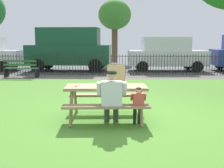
{
  "coord_description": "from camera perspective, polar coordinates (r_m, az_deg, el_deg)",
  "views": [
    {
      "loc": [
        -0.29,
        -6.49,
        1.78
      ],
      "look_at": [
        -0.37,
        -0.03,
        0.75
      ],
      "focal_mm": 44.38,
      "sensor_mm": 36.0,
      "label": 1
    }
  ],
  "objects": [
    {
      "name": "ground",
      "position": [
        8.4,
        2.67,
        -3.25
      ],
      "size": [
        28.0,
        11.44,
        0.02
      ],
      "primitive_type": "cube",
      "color": "#569533"
    },
    {
      "name": "cobblestone_walkway",
      "position": [
        13.35,
        1.94,
        1.38
      ],
      "size": [
        28.0,
        1.4,
        0.01
      ],
      "primitive_type": "cube",
      "color": "slate"
    },
    {
      "name": "street_asphalt",
      "position": [
        17.44,
        1.65,
        3.19
      ],
      "size": [
        28.0,
        6.85,
        0.01
      ],
      "primitive_type": "cube",
      "color": "#515154"
    },
    {
      "name": "picnic_table_foreground",
      "position": [
        6.21,
        -1.23,
        -1.94
      ],
      "size": [
        1.85,
        1.54,
        0.79
      ],
      "color": "#967E57",
      "rests_on": "ground"
    },
    {
      "name": "pizza_box_open",
      "position": [
        6.16,
        0.9,
        0.44
      ],
      "size": [
        0.41,
        0.45,
        0.46
      ],
      "color": "tan",
      "rests_on": "picnic_table_foreground"
    },
    {
      "name": "pizza_slice_on_table",
      "position": [
        6.09,
        -6.34,
        -0.48
      ],
      "size": [
        0.31,
        0.27,
        0.02
      ],
      "color": "#F4DC77",
      "rests_on": "picnic_table_foreground"
    },
    {
      "name": "adult_at_table",
      "position": [
        5.7,
        -0.08,
        -2.3
      ],
      "size": [
        0.62,
        0.6,
        1.19
      ],
      "color": "#414141",
      "rests_on": "ground"
    },
    {
      "name": "child_at_table",
      "position": [
        5.74,
        5.39,
        -3.78
      ],
      "size": [
        0.33,
        0.32,
        0.84
      ],
      "color": "black",
      "rests_on": "ground"
    },
    {
      "name": "iron_fence_streetside",
      "position": [
        13.98,
        1.89,
        3.97
      ],
      "size": [
        19.73,
        0.03,
        1.06
      ],
      "color": "#2D2823",
      "rests_on": "ground"
    },
    {
      "name": "park_bench_left",
      "position": [
        13.9,
        -18.19,
        2.98
      ],
      "size": [
        1.62,
        0.56,
        0.85
      ],
      "color": "#28572C",
      "rests_on": "ground"
    },
    {
      "name": "parked_car_center",
      "position": [
        16.21,
        -8.74,
        7.28
      ],
      "size": [
        4.79,
        2.27,
        2.46
      ],
      "color": "#164830",
      "rests_on": "ground"
    },
    {
      "name": "parked_car_right",
      "position": [
        16.27,
        11.16,
        6.17
      ],
      "size": [
        4.44,
        1.98,
        1.94
      ],
      "color": "silver",
      "rests_on": "ground"
    },
    {
      "name": "far_tree_midleft",
      "position": [
        22.08,
        0.56,
        13.85
      ],
      "size": [
        2.54,
        2.54,
        4.85
      ],
      "color": "brown",
      "rests_on": "ground"
    }
  ]
}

